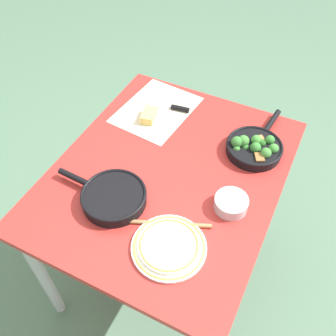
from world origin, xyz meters
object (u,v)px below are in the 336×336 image
(skillet_eggs, at_px, (113,197))
(cheese_block, at_px, (149,116))
(grater_knife, at_px, (169,107))
(dinner_plate_stack, at_px, (169,246))
(prep_bowl_steel, at_px, (231,203))
(skillet_broccoli, at_px, (255,147))
(wooden_spoon, at_px, (142,222))

(skillet_eggs, relative_size, cheese_block, 3.66)
(skillet_eggs, bearing_deg, grater_knife, -81.66)
(dinner_plate_stack, distance_m, prep_bowl_steel, 0.28)
(skillet_broccoli, height_order, skillet_eggs, skillet_broccoli)
(skillet_eggs, xyz_separation_m, prep_bowl_steel, (0.17, -0.40, -0.00))
(cheese_block, bearing_deg, wooden_spoon, -154.08)
(grater_knife, xyz_separation_m, prep_bowl_steel, (-0.41, -0.45, 0.02))
(skillet_broccoli, xyz_separation_m, cheese_block, (-0.01, 0.49, -0.01))
(skillet_broccoli, bearing_deg, skillet_eggs, 146.88)
(grater_knife, relative_size, prep_bowl_steel, 2.23)
(wooden_spoon, distance_m, grater_knife, 0.64)
(skillet_eggs, distance_m, grater_knife, 0.58)
(skillet_broccoli, height_order, prep_bowl_steel, skillet_broccoli)
(prep_bowl_steel, bearing_deg, grater_knife, 47.99)
(skillet_eggs, height_order, wooden_spoon, skillet_eggs)
(skillet_eggs, bearing_deg, dinner_plate_stack, 165.43)
(skillet_eggs, bearing_deg, wooden_spoon, 167.76)
(skillet_eggs, distance_m, cheese_block, 0.48)
(skillet_broccoli, relative_size, dinner_plate_stack, 1.50)
(skillet_broccoli, height_order, grater_knife, skillet_broccoli)
(dinner_plate_stack, bearing_deg, skillet_broccoli, -11.75)
(grater_knife, bearing_deg, dinner_plate_stack, 108.37)
(skillet_broccoli, relative_size, cheese_block, 3.76)
(dinner_plate_stack, bearing_deg, cheese_block, 34.18)
(wooden_spoon, bearing_deg, cheese_block, -86.51)
(prep_bowl_steel, bearing_deg, dinner_plate_stack, 153.12)
(skillet_eggs, height_order, grater_knife, skillet_eggs)
(grater_knife, bearing_deg, wooden_spoon, 99.88)
(skillet_broccoli, relative_size, wooden_spoon, 1.01)
(skillet_eggs, relative_size, wooden_spoon, 0.98)
(wooden_spoon, bearing_deg, skillet_eggs, -37.60)
(skillet_broccoli, relative_size, grater_knife, 1.39)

